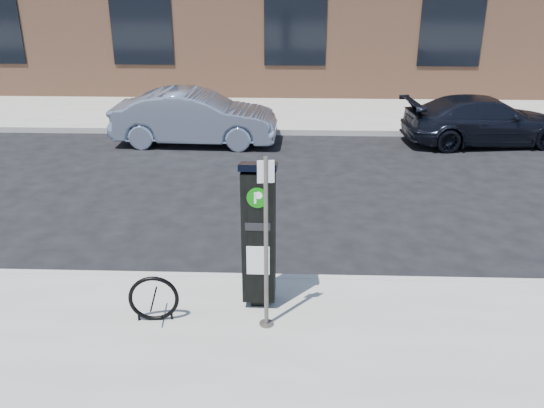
{
  "coord_description": "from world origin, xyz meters",
  "views": [
    {
      "loc": [
        -0.04,
        -7.33,
        4.35
      ],
      "look_at": [
        -0.33,
        0.5,
        1.07
      ],
      "focal_mm": 38.0,
      "sensor_mm": 36.0,
      "label": 1
    }
  ],
  "objects_px": {
    "bike_rack": "(154,299)",
    "car_silver": "(195,117)",
    "parking_kiosk": "(259,233)",
    "sign_pole": "(266,246)",
    "car_dark": "(485,120)"
  },
  "relations": [
    {
      "from": "car_silver",
      "to": "car_dark",
      "type": "relative_size",
      "value": 1.0
    },
    {
      "from": "bike_rack",
      "to": "sign_pole",
      "type": "bearing_deg",
      "value": -7.72
    },
    {
      "from": "sign_pole",
      "to": "bike_rack",
      "type": "bearing_deg",
      "value": 168.39
    },
    {
      "from": "parking_kiosk",
      "to": "car_silver",
      "type": "relative_size",
      "value": 0.48
    },
    {
      "from": "bike_rack",
      "to": "car_silver",
      "type": "distance_m",
      "value": 8.36
    },
    {
      "from": "car_silver",
      "to": "bike_rack",
      "type": "bearing_deg",
      "value": -172.68
    },
    {
      "from": "bike_rack",
      "to": "car_dark",
      "type": "height_order",
      "value": "car_dark"
    },
    {
      "from": "parking_kiosk",
      "to": "sign_pole",
      "type": "relative_size",
      "value": 0.9
    },
    {
      "from": "car_silver",
      "to": "car_dark",
      "type": "distance_m",
      "value": 7.5
    },
    {
      "from": "bike_rack",
      "to": "parking_kiosk",
      "type": "bearing_deg",
      "value": 13.94
    },
    {
      "from": "car_silver",
      "to": "car_dark",
      "type": "xyz_separation_m",
      "value": [
        7.49,
        0.27,
        -0.08
      ]
    },
    {
      "from": "bike_rack",
      "to": "car_silver",
      "type": "relative_size",
      "value": 0.15
    },
    {
      "from": "parking_kiosk",
      "to": "bike_rack",
      "type": "xyz_separation_m",
      "value": [
        -1.31,
        -0.46,
        -0.72
      ]
    },
    {
      "from": "parking_kiosk",
      "to": "sign_pole",
      "type": "bearing_deg",
      "value": -76.45
    },
    {
      "from": "parking_kiosk",
      "to": "car_silver",
      "type": "xyz_separation_m",
      "value": [
        -2.11,
        7.86,
        -0.49
      ]
    }
  ]
}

